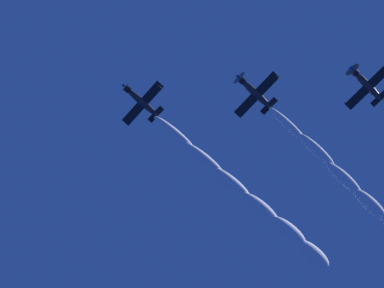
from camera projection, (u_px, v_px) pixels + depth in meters
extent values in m
ellipsoid|color=#232328|center=(142.00, 102.00, 82.06)|extent=(6.96, 3.67, 1.75)
cylinder|color=black|center=(127.00, 89.00, 81.34)|extent=(1.30, 1.55, 1.34)
cone|color=#194CB2|center=(124.00, 86.00, 81.18)|extent=(0.88, 0.83, 0.66)
cylinder|color=#3F3F47|center=(125.00, 87.00, 81.22)|extent=(0.92, 2.70, 2.80)
cube|color=black|center=(143.00, 103.00, 81.96)|extent=(4.52, 8.73, 1.73)
ellipsoid|color=#232328|center=(160.00, 87.00, 79.95)|extent=(0.98, 0.61, 0.36)
ellipsoid|color=#232328|center=(127.00, 119.00, 83.96)|extent=(0.98, 0.61, 0.36)
cube|color=black|center=(156.00, 114.00, 82.80)|extent=(2.01, 3.27, 0.70)
cube|color=#232328|center=(157.00, 113.00, 83.27)|extent=(1.15, 0.73, 1.25)
ellipsoid|color=#1E232D|center=(141.00, 100.00, 82.36)|extent=(1.76, 1.35, 0.91)
ellipsoid|color=#232328|center=(256.00, 93.00, 78.77)|extent=(6.98, 3.70, 1.37)
cylinder|color=black|center=(242.00, 80.00, 77.89)|extent=(1.31, 1.52, 1.28)
cone|color=#194CB2|center=(238.00, 77.00, 77.71)|extent=(0.89, 0.82, 0.61)
cylinder|color=#3F3F47|center=(239.00, 78.00, 77.75)|extent=(0.96, 2.61, 2.76)
cube|color=black|center=(257.00, 95.00, 78.68)|extent=(4.53, 8.76, 1.47)
ellipsoid|color=#232328|center=(277.00, 77.00, 76.76)|extent=(0.99, 0.61, 0.31)
ellipsoid|color=#232328|center=(237.00, 112.00, 80.60)|extent=(0.99, 0.61, 0.31)
cube|color=black|center=(269.00, 106.00, 79.66)|extent=(2.02, 3.29, 0.59)
cube|color=#232328|center=(269.00, 105.00, 80.13)|extent=(1.17, 0.70, 1.20)
ellipsoid|color=#1E232D|center=(254.00, 91.00, 79.06)|extent=(1.77, 1.34, 0.81)
ellipsoid|color=#232328|center=(367.00, 85.00, 78.41)|extent=(6.97, 3.69, 1.35)
cylinder|color=black|center=(354.00, 72.00, 77.53)|extent=(1.31, 1.50, 1.26)
cone|color=#194CB2|center=(352.00, 69.00, 77.34)|extent=(0.89, 0.81, 0.60)
cylinder|color=#3F3F47|center=(352.00, 70.00, 77.39)|extent=(0.95, 2.58, 2.72)
cube|color=black|center=(369.00, 87.00, 78.32)|extent=(4.54, 8.78, 1.31)
ellipsoid|color=#232328|center=(346.00, 104.00, 80.17)|extent=(0.99, 0.61, 0.31)
cube|color=black|center=(379.00, 98.00, 79.29)|extent=(2.02, 3.29, 0.53)
cube|color=#232328|center=(379.00, 97.00, 79.77)|extent=(1.16, 0.68, 1.20)
ellipsoid|color=#1E232D|center=(366.00, 83.00, 78.70)|extent=(1.76, 1.34, 0.80)
ellipsoid|color=white|center=(174.00, 133.00, 83.83)|extent=(9.05, 4.64, 2.01)
ellipsoid|color=white|center=(205.00, 159.00, 85.57)|extent=(9.18, 4.93, 2.32)
ellipsoid|color=white|center=(232.00, 183.00, 87.38)|extent=(9.30, 5.23, 2.62)
ellipsoid|color=white|center=(261.00, 208.00, 89.02)|extent=(9.43, 5.52, 2.93)
ellipsoid|color=white|center=(289.00, 231.00, 90.60)|extent=(9.56, 5.81, 3.23)
ellipsoid|color=white|center=(312.00, 254.00, 92.53)|extent=(9.68, 6.10, 3.54)
ellipsoid|color=white|center=(288.00, 125.00, 80.73)|extent=(9.05, 4.64, 2.01)
ellipsoid|color=white|center=(317.00, 150.00, 82.25)|extent=(9.18, 4.93, 2.32)
ellipsoid|color=white|center=(344.00, 179.00, 84.09)|extent=(9.30, 5.23, 2.62)
ellipsoid|color=white|center=(370.00, 205.00, 85.86)|extent=(9.43, 5.52, 2.93)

